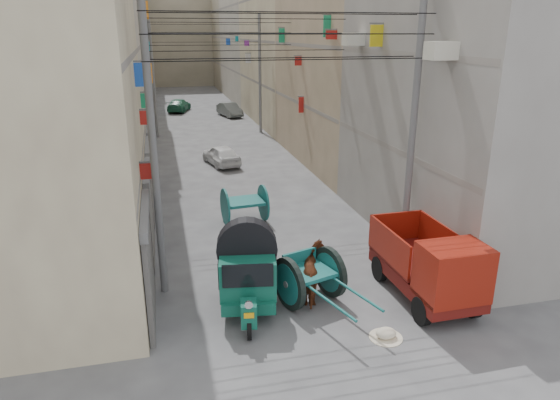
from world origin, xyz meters
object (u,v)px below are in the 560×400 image
object	(u,v)px
horse	(316,274)
mini_truck	(433,271)
distant_car_white	(221,155)
distant_car_green	(179,105)
second_cart	(244,204)
distant_car_grey	(230,110)
feed_sack	(386,333)
tonga_cart	(310,277)
auto_rickshaw	(247,270)

from	to	relation	value
horse	mini_truck	bearing A→B (deg)	172.30
distant_car_white	distant_car_green	xyz separation A→B (m)	(-1.30, 19.95, 0.01)
second_cart	distant_car_grey	xyz separation A→B (m)	(2.98, 24.84, -0.17)
mini_truck	distant_car_grey	size ratio (longest dim) A/B	1.06
feed_sack	horse	xyz separation A→B (m)	(-1.05, 2.22, 0.58)
tonga_cart	distant_car_green	distance (m)	34.98
horse	distant_car_green	world-z (taller)	horse
auto_rickshaw	tonga_cart	bearing A→B (deg)	7.45
tonga_cart	mini_truck	size ratio (longest dim) A/B	0.91
tonga_cart	second_cart	distance (m)	6.26
auto_rickshaw	distant_car_white	size ratio (longest dim) A/B	0.86
feed_sack	mini_truck	bearing A→B (deg)	32.39
tonga_cart	horse	world-z (taller)	horse
horse	feed_sack	bearing A→B (deg)	128.61
distant_car_white	distant_car_grey	xyz separation A→B (m)	(2.75, 16.07, 0.02)
tonga_cart	feed_sack	size ratio (longest dim) A/B	6.70
second_cart	horse	bearing A→B (deg)	-87.20
horse	distant_car_white	world-z (taller)	horse
tonga_cart	horse	bearing A→B (deg)	21.60
distant_car_grey	mini_truck	bearing A→B (deg)	-102.09
second_cart	distant_car_white	size ratio (longest dim) A/B	0.53
auto_rickshaw	feed_sack	bearing A→B (deg)	-26.53
second_cart	distant_car_white	xyz separation A→B (m)	(0.23, 8.77, -0.19)
second_cart	mini_truck	bearing A→B (deg)	-67.98
second_cart	horse	world-z (taller)	horse
horse	distant_car_grey	bearing A→B (deg)	-80.67
auto_rickshaw	mini_truck	world-z (taller)	mini_truck
mini_truck	distant_car_grey	distance (m)	31.99
auto_rickshaw	feed_sack	distance (m)	3.72
distant_car_white	tonga_cart	bearing A→B (deg)	77.99
distant_car_grey	distant_car_green	bearing A→B (deg)	122.85
second_cart	auto_rickshaw	bearing A→B (deg)	-104.56
feed_sack	distant_car_grey	distance (m)	33.13
tonga_cart	second_cart	size ratio (longest dim) A/B	1.96
tonga_cart	distant_car_white	distance (m)	15.00
horse	distant_car_green	xyz separation A→B (m)	(-1.97, 34.77, -0.15)
auto_rickshaw	distant_car_grey	world-z (taller)	auto_rickshaw
distant_car_white	distant_car_green	bearing A→B (deg)	-100.02
mini_truck	feed_sack	world-z (taller)	mini_truck
auto_rickshaw	feed_sack	size ratio (longest dim) A/B	5.60
feed_sack	horse	world-z (taller)	horse
mini_truck	second_cart	xyz separation A→B (m)	(-3.73, 7.13, -0.24)
tonga_cart	distant_car_white	size ratio (longest dim) A/B	1.03
mini_truck	distant_car_green	world-z (taller)	mini_truck
feed_sack	tonga_cart	bearing A→B (deg)	121.82
horse	distant_car_white	size ratio (longest dim) A/B	0.52
mini_truck	distant_car_green	size ratio (longest dim) A/B	0.95
second_cart	distant_car_white	distance (m)	8.78
tonga_cart	distant_car_green	world-z (taller)	tonga_cart
tonga_cart	feed_sack	distance (m)	2.48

